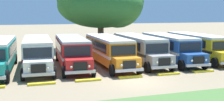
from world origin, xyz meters
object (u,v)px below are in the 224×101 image
object	(u,v)px
parked_bus_slot_1	(37,51)
parked_bus_slot_3	(109,49)
parked_bus_slot_5	(169,47)
broad_shade_tree	(102,3)
parked_bus_slot_2	(72,50)
parked_bus_slot_6	(197,45)
parked_bus_slot_4	(139,48)

from	to	relation	value
parked_bus_slot_1	parked_bus_slot_3	world-z (taller)	same
parked_bus_slot_5	broad_shade_tree	size ratio (longest dim) A/B	0.81
parked_bus_slot_2	parked_bus_slot_5	distance (m)	10.53
parked_bus_slot_2	broad_shade_tree	size ratio (longest dim) A/B	0.81
parked_bus_slot_6	broad_shade_tree	xyz separation A→B (m)	(-7.30, 13.54, 5.08)
parked_bus_slot_2	broad_shade_tree	world-z (taller)	broad_shade_tree
parked_bus_slot_1	parked_bus_slot_6	world-z (taller)	same
parked_bus_slot_2	parked_bus_slot_5	size ratio (longest dim) A/B	1.00
parked_bus_slot_4	parked_bus_slot_5	world-z (taller)	same
parked_bus_slot_2	parked_bus_slot_1	bearing A→B (deg)	-89.07
parked_bus_slot_4	parked_bus_slot_5	distance (m)	3.52
parked_bus_slot_1	parked_bus_slot_3	bearing A→B (deg)	86.78
parked_bus_slot_2	parked_bus_slot_3	distance (m)	3.67
parked_bus_slot_1	parked_bus_slot_6	bearing A→B (deg)	90.84
parked_bus_slot_3	parked_bus_slot_1	bearing A→B (deg)	-95.12
parked_bus_slot_1	parked_bus_slot_5	xyz separation A→B (m)	(13.76, -0.52, 0.00)
parked_bus_slot_2	parked_bus_slot_3	bearing A→B (deg)	84.73
parked_bus_slot_3	parked_bus_slot_6	bearing A→B (deg)	91.59
parked_bus_slot_5	parked_bus_slot_3	bearing A→B (deg)	-85.85
parked_bus_slot_2	parked_bus_slot_4	size ratio (longest dim) A/B	1.00
parked_bus_slot_3	parked_bus_slot_5	distance (m)	6.90
parked_bus_slot_1	parked_bus_slot_2	size ratio (longest dim) A/B	1.00
parked_bus_slot_3	broad_shade_tree	distance (m)	15.02
parked_bus_slot_5	parked_bus_slot_4	bearing A→B (deg)	-89.04
parked_bus_slot_1	parked_bus_slot_4	world-z (taller)	same
parked_bus_slot_3	parked_bus_slot_4	world-z (taller)	same
parked_bus_slot_3	parked_bus_slot_6	world-z (taller)	same
parked_bus_slot_3	broad_shade_tree	size ratio (longest dim) A/B	0.80
parked_bus_slot_3	parked_bus_slot_6	size ratio (longest dim) A/B	1.00
parked_bus_slot_2	parked_bus_slot_3	xyz separation A→B (m)	(3.63, -0.53, 0.00)
parked_bus_slot_1	broad_shade_tree	xyz separation A→B (m)	(10.07, 13.11, 5.08)
broad_shade_tree	parked_bus_slot_1	bearing A→B (deg)	-127.54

